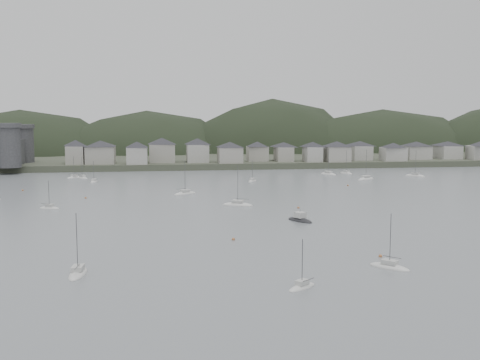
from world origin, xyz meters
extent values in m
plane|color=slate|center=(0.00, 0.00, 0.00)|extent=(900.00, 900.00, 0.00)
cube|color=#383D2D|center=(0.00, 295.00, 1.50)|extent=(900.00, 250.00, 3.00)
ellipsoid|color=black|center=(-110.87, 271.94, -10.14)|extent=(138.98, 92.48, 81.13)
ellipsoid|color=black|center=(-32.30, 272.87, -9.97)|extent=(132.08, 90.41, 79.74)
ellipsoid|color=black|center=(50.65, 272.93, -12.68)|extent=(133.88, 88.37, 101.41)
ellipsoid|color=black|center=(125.95, 267.91, -10.32)|extent=(165.81, 81.78, 82.55)
cylinder|color=#363639|center=(-92.00, 166.00, 12.00)|extent=(10.00, 10.00, 18.00)
cylinder|color=#363639|center=(-92.00, 194.00, 11.50)|extent=(10.00, 10.00, 17.00)
cube|color=#363639|center=(-92.00, 180.00, 9.00)|extent=(3.50, 30.00, 12.00)
cube|color=#9E9D90|center=(-65.00, 181.96, 7.29)|extent=(8.34, 12.91, 8.59)
pyramid|color=#27272C|center=(-65.00, 181.96, 13.09)|extent=(15.78, 15.78, 3.01)
cube|color=#9E9D90|center=(-53.32, 181.32, 7.18)|extent=(13.68, 13.35, 8.36)
pyramid|color=#27272C|center=(-53.32, 181.32, 12.82)|extent=(20.07, 20.07, 2.93)
cube|color=#A4A19A|center=(-35.57, 176.02, 7.04)|extent=(9.78, 10.20, 8.08)
pyramid|color=#27272C|center=(-35.57, 176.02, 12.49)|extent=(14.83, 14.83, 2.83)
cube|color=#9E9D90|center=(-23.51, 185.65, 7.55)|extent=(12.59, 13.33, 9.09)
pyramid|color=#27272C|center=(-23.51, 185.65, 13.68)|extent=(19.24, 19.24, 3.18)
cube|color=#A4A19A|center=(-5.75, 184.10, 7.43)|extent=(10.74, 12.17, 8.87)
pyramid|color=#27272C|center=(-5.75, 184.10, 13.42)|extent=(17.01, 17.01, 3.10)
cube|color=#9E9D90|center=(9.92, 177.53, 6.85)|extent=(11.63, 12.09, 7.69)
pyramid|color=#27272C|center=(9.92, 177.53, 12.04)|extent=(17.61, 17.61, 2.69)
cube|color=#9E9D90|center=(25.25, 186.19, 6.72)|extent=(10.37, 9.35, 7.44)
pyramid|color=#27272C|center=(25.25, 186.19, 11.74)|extent=(14.65, 14.65, 2.60)
cube|color=#9E9D90|center=(38.63, 183.79, 6.61)|extent=(8.24, 12.20, 7.22)
pyramid|color=#27272C|center=(38.63, 183.79, 11.48)|extent=(15.17, 15.17, 2.53)
cube|color=#A4A19A|center=(52.50, 178.55, 6.73)|extent=(8.06, 10.91, 7.46)
pyramid|color=#27272C|center=(52.50, 178.55, 11.77)|extent=(14.08, 14.08, 2.61)
cube|color=#9E9D90|center=(64.81, 177.06, 6.83)|extent=(11.73, 11.78, 7.66)
pyramid|color=#27272C|center=(64.81, 177.06, 12.00)|extent=(17.46, 17.46, 2.68)
cube|color=#A4A19A|center=(80.64, 186.91, 6.67)|extent=(10.19, 13.02, 7.33)
pyramid|color=#27272C|center=(80.64, 186.91, 11.62)|extent=(17.23, 17.23, 2.57)
cube|color=#A4A19A|center=(95.55, 178.06, 6.44)|extent=(11.70, 9.81, 6.88)
pyramid|color=#27272C|center=(95.55, 178.06, 11.08)|extent=(15.97, 15.97, 2.41)
cube|color=#A4A19A|center=(112.40, 186.91, 6.50)|extent=(12.83, 12.48, 7.00)
pyramid|color=#27272C|center=(112.40, 186.91, 11.22)|extent=(18.79, 18.79, 2.45)
cube|color=#A4A19A|center=(130.73, 187.42, 6.48)|extent=(11.07, 13.50, 6.97)
pyramid|color=#27272C|center=(130.73, 187.42, 11.19)|extent=(18.25, 18.25, 2.44)
ellipsoid|color=silver|center=(-57.41, 143.05, 0.05)|extent=(6.24, 7.11, 1.44)
cube|color=beige|center=(-57.41, 143.05, 1.07)|extent=(2.80, 2.96, 0.70)
cylinder|color=#3F3F42|center=(-57.41, 143.05, 4.70)|extent=(0.12, 0.12, 9.01)
cylinder|color=#3F3F42|center=(-58.21, 142.03, 1.62)|extent=(2.07, 2.62, 0.10)
ellipsoid|color=silver|center=(-56.60, 63.50, 0.05)|extent=(6.57, 4.28, 1.26)
cube|color=beige|center=(-56.60, 63.50, 0.98)|extent=(2.56, 2.12, 0.70)
cylinder|color=#3F3F42|center=(-56.60, 63.50, 4.12)|extent=(0.12, 0.12, 7.85)
cylinder|color=#3F3F42|center=(-57.64, 63.07, 1.53)|extent=(2.64, 1.18, 0.10)
ellipsoid|color=silver|center=(13.80, -10.89, 0.05)|extent=(6.77, 7.28, 1.51)
cube|color=beige|center=(13.80, -10.89, 1.10)|extent=(2.98, 3.08, 0.70)
cylinder|color=#3F3F42|center=(13.80, -10.89, 4.91)|extent=(0.12, 0.12, 9.43)
cylinder|color=#3F3F42|center=(14.69, -9.87, 1.65)|extent=(2.30, 2.63, 0.10)
ellipsoid|color=silver|center=(-61.14, 145.56, 0.05)|extent=(6.40, 6.90, 1.43)
cube|color=beige|center=(-61.14, 145.56, 1.06)|extent=(2.82, 2.92, 0.70)
cylinder|color=#3F3F42|center=(-61.14, 145.56, 4.67)|extent=(0.12, 0.12, 8.93)
cylinder|color=#3F3F42|center=(-60.30, 144.59, 1.61)|extent=(2.18, 2.50, 0.10)
ellipsoid|color=silver|center=(-4.21, -20.00, 0.05)|extent=(5.91, 5.19, 1.20)
cube|color=beige|center=(-4.21, -20.00, 0.95)|extent=(2.46, 2.33, 0.70)
cylinder|color=#3F3F42|center=(-4.21, -20.00, 3.95)|extent=(0.12, 0.12, 7.49)
cylinder|color=#3F3F42|center=(-3.36, -20.66, 1.50)|extent=(2.19, 1.74, 0.10)
ellipsoid|color=silver|center=(-39.36, -7.29, 0.05)|extent=(3.27, 8.36, 1.63)
cube|color=beige|center=(-39.36, -7.29, 1.17)|extent=(2.02, 3.00, 0.70)
cylinder|color=#3F3F42|center=(-39.36, -7.29, 5.31)|extent=(0.12, 0.12, 10.21)
cylinder|color=#3F3F42|center=(-39.24, -8.76, 1.72)|extent=(0.40, 3.67, 0.10)
ellipsoid|color=silver|center=(59.46, 146.18, 0.05)|extent=(5.01, 8.69, 1.66)
cube|color=beige|center=(59.46, 146.18, 1.18)|extent=(2.61, 3.31, 0.70)
cylinder|color=#3F3F42|center=(59.46, 146.18, 5.37)|extent=(0.12, 0.12, 10.35)
cylinder|color=#3F3F42|center=(59.01, 144.75, 1.73)|extent=(1.21, 3.58, 0.10)
ellipsoid|color=silver|center=(59.59, 121.59, 0.05)|extent=(9.80, 8.02, 1.94)
cube|color=beige|center=(59.59, 121.59, 1.32)|extent=(4.02, 3.68, 0.70)
cylinder|color=#3F3F42|center=(59.59, 121.59, 6.28)|extent=(0.12, 0.12, 12.15)
cylinder|color=#3F3F42|center=(58.14, 122.57, 1.87)|extent=(3.68, 2.53, 0.10)
ellipsoid|color=silver|center=(50.07, 143.13, 0.05)|extent=(6.90, 9.21, 1.79)
cube|color=beige|center=(50.07, 143.13, 1.25)|extent=(3.26, 3.70, 0.70)
cylinder|color=#3F3F42|center=(50.07, 143.13, 5.80)|extent=(0.12, 0.12, 11.20)
cylinder|color=#3F3F42|center=(50.86, 144.53, 1.80)|extent=(2.07, 3.56, 0.10)
ellipsoid|color=silver|center=(-2.65, 61.33, 0.05)|extent=(9.67, 6.56, 1.86)
cube|color=beige|center=(-2.65, 61.33, 1.28)|extent=(3.80, 3.21, 0.70)
cylinder|color=#3F3F42|center=(-2.65, 61.33, 6.00)|extent=(0.12, 0.12, 11.60)
cylinder|color=#3F3F42|center=(-1.13, 62.03, 1.83)|extent=(3.84, 1.83, 0.10)
ellipsoid|color=silver|center=(-16.82, 87.98, 0.05)|extent=(8.83, 6.96, 1.74)
cube|color=beige|center=(-16.82, 87.98, 1.22)|extent=(3.59, 3.23, 0.70)
cylinder|color=#3F3F42|center=(-16.82, 87.98, 5.62)|extent=(0.12, 0.12, 10.85)
cylinder|color=#3F3F42|center=(-18.15, 88.81, 1.77)|extent=(3.36, 2.16, 0.10)
ellipsoid|color=silver|center=(-51.07, 128.41, 0.05)|extent=(3.24, 6.85, 1.32)
cube|color=beige|center=(-51.07, 128.41, 1.01)|extent=(1.83, 2.52, 0.70)
cylinder|color=#3F3F42|center=(-51.07, 128.41, 4.31)|extent=(0.12, 0.12, 8.22)
cylinder|color=#3F3F42|center=(-51.28, 129.58, 1.56)|extent=(0.63, 2.93, 0.10)
ellipsoid|color=silver|center=(11.86, 121.77, 0.05)|extent=(5.13, 6.57, 1.29)
cube|color=beige|center=(11.86, 121.77, 0.99)|extent=(2.39, 2.66, 0.70)
cylinder|color=#3F3F42|center=(11.86, 121.77, 4.23)|extent=(0.12, 0.12, 8.05)
cylinder|color=#3F3F42|center=(11.26, 122.76, 1.54)|extent=(1.60, 2.52, 0.10)
ellipsoid|color=silver|center=(85.58, 130.74, 0.05)|extent=(7.91, 8.71, 1.79)
cube|color=beige|center=(85.58, 130.74, 1.24)|extent=(3.51, 3.67, 0.70)
cylinder|color=#3F3F42|center=(85.58, 130.74, 5.79)|extent=(0.12, 0.12, 11.18)
cylinder|color=#3F3F42|center=(84.55, 129.50, 1.79)|extent=(2.65, 3.16, 0.10)
ellipsoid|color=black|center=(9.34, 34.49, 0.05)|extent=(6.50, 8.44, 1.77)
cube|color=beige|center=(9.34, 34.49, 1.59)|extent=(3.16, 3.22, 1.40)
cylinder|color=#3F3F42|center=(9.34, 34.49, 2.49)|extent=(0.10, 0.10, 1.20)
sphere|color=#B0693A|center=(45.18, 102.27, 0.15)|extent=(0.70, 0.70, 0.70)
sphere|color=#B0693A|center=(-48.86, 82.79, 0.15)|extent=(0.70, 0.70, 0.70)
sphere|color=#B0693A|center=(-73.12, 105.13, 0.15)|extent=(0.70, 0.70, 0.70)
sphere|color=#B0693A|center=(-10.14, 15.26, 0.15)|extent=(0.70, 0.70, 0.70)
sphere|color=#B0693A|center=(13.81, 53.86, 0.15)|extent=(0.70, 0.70, 0.70)
sphere|color=#B0693A|center=(15.26, -3.19, 0.15)|extent=(0.70, 0.70, 0.70)
camera|label=1|loc=(-25.92, -102.80, 26.43)|focal=42.62mm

